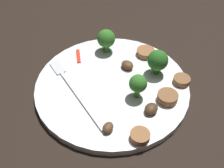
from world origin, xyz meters
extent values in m
plane|color=black|center=(0.00, 0.00, 0.00)|extent=(1.40, 1.40, 0.00)
cylinder|color=white|center=(0.00, 0.00, 0.01)|extent=(0.26, 0.26, 0.01)
cube|color=silver|center=(0.02, 0.06, 0.01)|extent=(0.13, 0.07, 0.00)
cube|color=silver|center=(0.10, 0.02, 0.01)|extent=(0.04, 0.03, 0.00)
cylinder|color=#296420|center=(-0.05, -0.07, 0.02)|extent=(0.01, 0.01, 0.02)
sphere|color=#235B1E|center=(-0.05, -0.07, 0.04)|extent=(0.04, 0.04, 0.04)
cylinder|color=#347525|center=(-0.05, 0.00, 0.02)|extent=(0.01, 0.01, 0.02)
sphere|color=#2D6B23|center=(-0.05, 0.00, 0.04)|extent=(0.03, 0.03, 0.03)
cylinder|color=#347525|center=(0.06, -0.07, 0.02)|extent=(0.01, 0.01, 0.02)
sphere|color=#2D6B23|center=(0.06, -0.07, 0.04)|extent=(0.03, 0.03, 0.03)
cylinder|color=brown|center=(-0.10, -0.07, 0.02)|extent=(0.03, 0.03, 0.01)
cylinder|color=brown|center=(-0.09, 0.07, 0.02)|extent=(0.04, 0.04, 0.01)
cylinder|color=brown|center=(-0.09, -0.02, 0.02)|extent=(0.05, 0.05, 0.01)
cylinder|color=brown|center=(-0.01, -0.10, 0.02)|extent=(0.04, 0.04, 0.01)
ellipsoid|color=#422B19|center=(-0.08, 0.02, 0.02)|extent=(0.02, 0.03, 0.01)
ellipsoid|color=#4C331E|center=(-0.05, 0.08, 0.02)|extent=(0.02, 0.02, 0.01)
ellipsoid|color=#4C331E|center=(0.00, -0.05, 0.02)|extent=(0.03, 0.02, 0.01)
cube|color=red|center=(0.09, -0.03, 0.01)|extent=(0.03, 0.03, 0.00)
camera|label=1|loc=(-0.18, 0.27, 0.35)|focal=43.91mm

